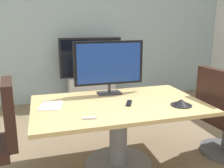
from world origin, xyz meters
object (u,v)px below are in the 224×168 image
Objects in this scene: conference_phone at (181,103)px; wall_display_unit at (91,82)px; tv_monitor at (109,64)px; remote_control at (129,103)px; office_chair_right at (221,120)px; conference_table at (118,120)px.

wall_display_unit is at bearing 100.15° from conference_phone.
tv_monitor reaches higher than remote_control.
conference_phone is at bearing 4.22° from remote_control.
remote_control is at bearing -77.67° from tv_monitor.
wall_display_unit is at bearing 85.38° from tv_monitor.
wall_display_unit reaches higher than remote_control.
wall_display_unit is 5.95× the size of conference_phone.
office_chair_right is 1.30× the size of tv_monitor.
tv_monitor is 3.82× the size of conference_phone.
conference_phone is (0.60, -0.64, -0.33)m from tv_monitor.
tv_monitor is 0.57m from remote_control.
office_chair_right is 1.19m from remote_control.
office_chair_right is 2.63m from wall_display_unit.
conference_phone is 1.29× the size of remote_control.
wall_display_unit reaches higher than conference_table.
remote_control is at bearing 80.54° from office_chair_right.
tv_monitor is (0.00, 0.38, 0.56)m from conference_table.
office_chair_right is 1.50m from tv_monitor.
wall_display_unit is at bearing 18.67° from office_chair_right.
conference_phone is (0.45, -2.52, 0.33)m from wall_display_unit.
wall_display_unit reaches higher than conference_phone.
office_chair_right reaches higher than conference_table.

